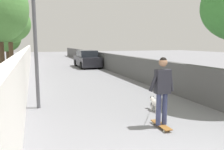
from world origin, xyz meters
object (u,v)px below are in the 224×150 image
at_px(tree_left_mid, 7,37).
at_px(car_near, 87,59).
at_px(dog, 155,103).
at_px(skateboard, 161,125).
at_px(person_skateboarder, 162,86).
at_px(lamp_post, 34,14).
at_px(tree_left_distant, 9,24).

distance_m(tree_left_mid, car_near, 7.26).
height_order(tree_left_mid, dog, tree_left_mid).
bearing_deg(skateboard, person_skateboarder, 165.96).
bearing_deg(tree_left_mid, dog, -159.45).
bearing_deg(lamp_post, tree_left_distant, 10.17).
height_order(skateboard, car_near, car_near).
height_order(tree_left_distant, skateboard, tree_left_distant).
relative_size(skateboard, car_near, 0.19).
relative_size(skateboard, person_skateboarder, 0.46).
relative_size(lamp_post, person_skateboarder, 2.60).
xyz_separation_m(person_skateboarder, dog, (1.32, -0.61, -0.85)).
bearing_deg(car_near, skateboard, 174.04).
relative_size(tree_left_distant, person_skateboarder, 2.62).
height_order(person_skateboarder, dog, person_skateboarder).
height_order(person_skateboarder, car_near, person_skateboarder).
bearing_deg(car_near, lamp_post, 159.17).
xyz_separation_m(tree_left_mid, dog, (-15.44, -5.79, -2.43)).
bearing_deg(lamp_post, dog, -114.15).
bearing_deg(tree_left_distant, lamp_post, -169.83).
height_order(lamp_post, car_near, lamp_post).
height_order(tree_left_distant, dog, tree_left_distant).
relative_size(tree_left_mid, dog, 2.44).
height_order(lamp_post, skateboard, lamp_post).
distance_m(dog, car_near, 13.60).
bearing_deg(dog, tree_left_distant, 27.94).
bearing_deg(person_skateboarder, tree_left_distant, 22.21).
distance_m(tree_left_distant, lamp_post, 7.96).
distance_m(tree_left_mid, lamp_post, 14.01).
bearing_deg(tree_left_distant, car_near, -55.31).
height_order(tree_left_mid, person_skateboarder, tree_left_mid).
bearing_deg(person_skateboarder, dog, -24.93).
distance_m(tree_left_mid, skateboard, 17.74).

